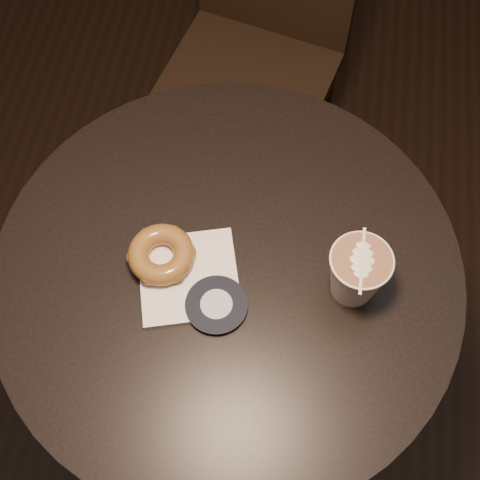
# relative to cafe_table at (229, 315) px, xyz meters

# --- Properties ---
(cafe_table) EXTENTS (0.70, 0.70, 0.75)m
(cafe_table) POSITION_rel_cafe_table_xyz_m (0.00, 0.00, 0.00)
(cafe_table) COLOR black
(cafe_table) RESTS_ON ground
(chair) EXTENTS (0.45, 0.45, 0.95)m
(chair) POSITION_rel_cafe_table_xyz_m (-0.04, 0.71, -0.02)
(chair) COLOR black
(chair) RESTS_ON ground
(pastry_bag) EXTENTS (0.18, 0.18, 0.01)m
(pastry_bag) POSITION_rel_cafe_table_xyz_m (-0.05, -0.03, 0.20)
(pastry_bag) COLOR white
(pastry_bag) RESTS_ON cafe_table
(doughnut) EXTENTS (0.10, 0.10, 0.03)m
(doughnut) POSITION_rel_cafe_table_xyz_m (-0.10, -0.00, 0.22)
(doughnut) COLOR brown
(doughnut) RESTS_ON pastry_bag
(latte_cup) EXTENTS (0.09, 0.09, 0.10)m
(latte_cup) POSITION_rel_cafe_table_xyz_m (0.18, -0.01, 0.25)
(latte_cup) COLOR white
(latte_cup) RESTS_ON cafe_table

